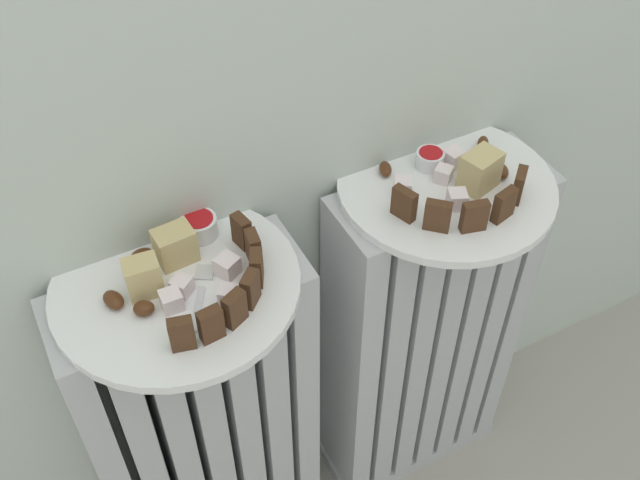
{
  "coord_description": "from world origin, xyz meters",
  "views": [
    {
      "loc": [
        -0.3,
        -0.29,
        1.29
      ],
      "look_at": [
        0.0,
        0.28,
        0.64
      ],
      "focal_mm": 41.82,
      "sensor_mm": 36.0,
      "label": 1
    }
  ],
  "objects_px": {
    "plate_left": "(176,285)",
    "jam_bowl_left": "(199,225)",
    "radiator_left": "(208,436)",
    "plate_right": "(446,186)",
    "radiator_right": "(421,341)",
    "jam_bowl_right": "(430,158)",
    "fork": "(201,291)"
  },
  "relations": [
    {
      "from": "plate_left",
      "to": "jam_bowl_left",
      "type": "xyz_separation_m",
      "value": [
        0.05,
        0.06,
        0.02
      ]
    },
    {
      "from": "radiator_left",
      "to": "plate_right",
      "type": "xyz_separation_m",
      "value": [
        0.37,
        0.0,
        0.33
      ]
    },
    {
      "from": "radiator_right",
      "to": "jam_bowl_right",
      "type": "bearing_deg",
      "value": 92.9
    },
    {
      "from": "plate_right",
      "to": "jam_bowl_right",
      "type": "distance_m",
      "value": 0.04
    },
    {
      "from": "radiator_left",
      "to": "jam_bowl_right",
      "type": "height_order",
      "value": "jam_bowl_right"
    },
    {
      "from": "radiator_left",
      "to": "jam_bowl_right",
      "type": "distance_m",
      "value": 0.51
    },
    {
      "from": "radiator_right",
      "to": "plate_left",
      "type": "height_order",
      "value": "plate_left"
    },
    {
      "from": "plate_right",
      "to": "fork",
      "type": "height_order",
      "value": "fork"
    },
    {
      "from": "radiator_right",
      "to": "plate_right",
      "type": "bearing_deg",
      "value": 0.0
    },
    {
      "from": "radiator_right",
      "to": "plate_left",
      "type": "bearing_deg",
      "value": 180.0
    },
    {
      "from": "radiator_left",
      "to": "jam_bowl_left",
      "type": "bearing_deg",
      "value": 47.4
    },
    {
      "from": "plate_right",
      "to": "jam_bowl_left",
      "type": "height_order",
      "value": "jam_bowl_left"
    },
    {
      "from": "plate_right",
      "to": "jam_bowl_left",
      "type": "distance_m",
      "value": 0.32
    },
    {
      "from": "radiator_left",
      "to": "plate_right",
      "type": "height_order",
      "value": "plate_right"
    },
    {
      "from": "radiator_right",
      "to": "jam_bowl_right",
      "type": "height_order",
      "value": "jam_bowl_right"
    },
    {
      "from": "plate_left",
      "to": "plate_right",
      "type": "xyz_separation_m",
      "value": [
        0.37,
        0.0,
        0.0
      ]
    },
    {
      "from": "radiator_left",
      "to": "plate_left",
      "type": "distance_m",
      "value": 0.33
    },
    {
      "from": "radiator_left",
      "to": "plate_left",
      "type": "xyz_separation_m",
      "value": [
        -0.0,
        0.0,
        0.33
      ]
    },
    {
      "from": "radiator_left",
      "to": "jam_bowl_right",
      "type": "bearing_deg",
      "value": 5.88
    },
    {
      "from": "plate_right",
      "to": "jam_bowl_left",
      "type": "bearing_deg",
      "value": 169.69
    },
    {
      "from": "radiator_left",
      "to": "radiator_right",
      "type": "distance_m",
      "value": 0.37
    },
    {
      "from": "radiator_left",
      "to": "plate_left",
      "type": "relative_size",
      "value": 2.27
    },
    {
      "from": "radiator_left",
      "to": "plate_right",
      "type": "bearing_deg",
      "value": 0.0
    },
    {
      "from": "fork",
      "to": "plate_right",
      "type": "bearing_deg",
      "value": 4.73
    },
    {
      "from": "radiator_left",
      "to": "jam_bowl_left",
      "type": "relative_size",
      "value": 14.99
    },
    {
      "from": "plate_left",
      "to": "jam_bowl_right",
      "type": "distance_m",
      "value": 0.37
    },
    {
      "from": "plate_right",
      "to": "jam_bowl_right",
      "type": "relative_size",
      "value": 7.55
    },
    {
      "from": "radiator_right",
      "to": "radiator_left",
      "type": "bearing_deg",
      "value": 180.0
    },
    {
      "from": "radiator_right",
      "to": "jam_bowl_left",
      "type": "bearing_deg",
      "value": 169.69
    },
    {
      "from": "radiator_right",
      "to": "plate_left",
      "type": "relative_size",
      "value": 2.27
    },
    {
      "from": "jam_bowl_left",
      "to": "fork",
      "type": "height_order",
      "value": "jam_bowl_left"
    },
    {
      "from": "plate_left",
      "to": "fork",
      "type": "bearing_deg",
      "value": -55.25
    }
  ]
}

